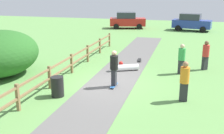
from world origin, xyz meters
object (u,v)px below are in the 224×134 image
at_px(parked_car_blue, 191,22).
at_px(parked_car_red, 127,20).
at_px(skater_riding, 114,67).
at_px(bystander_red, 206,54).
at_px(skateboard_loose, 140,60).
at_px(bystander_orange, 184,80).
at_px(bush_large, 0,53).
at_px(skater_fallen, 124,67).
at_px(bystander_green, 182,58).
at_px(trash_bin, 57,87).

relative_size(parked_car_blue, parked_car_red, 0.99).
distance_m(skater_riding, parked_car_red, 20.65).
xyz_separation_m(bystander_red, parked_car_blue, (-0.72, 16.05, 0.01)).
distance_m(skateboard_loose, bystander_orange, 6.77).
xyz_separation_m(bush_large, skater_fallen, (6.28, 2.64, -1.03)).
relative_size(bystander_red, parked_car_blue, 0.39).
bearing_deg(bush_large, bystander_green, 17.06).
xyz_separation_m(bystander_green, parked_car_blue, (0.60, 17.23, 0.03)).
xyz_separation_m(bush_large, bystander_orange, (9.68, -1.04, -0.28)).
distance_m(bush_large, bystander_green, 9.89).
bearing_deg(bush_large, skateboard_loose, 36.52).
bearing_deg(bystander_red, trash_bin, -136.76).
relative_size(skater_fallen, parked_car_red, 0.36).
height_order(skater_fallen, bystander_green, bystander_green).
distance_m(trash_bin, bystander_green, 7.09).
xyz_separation_m(skater_fallen, parked_car_blue, (3.77, 17.48, 0.76)).
bearing_deg(parked_car_red, bystander_green, -68.32).
xyz_separation_m(parked_car_blue, parked_car_red, (-7.44, -0.02, 0.00)).
bearing_deg(skater_riding, parked_car_red, 100.62).
bearing_deg(skater_fallen, bush_large, -157.16).
bearing_deg(skater_fallen, parked_car_red, 101.84).
relative_size(bush_large, bystander_green, 2.75).
height_order(skater_riding, bystander_orange, skater_riding).
bearing_deg(bystander_green, skateboard_loose, 141.82).
distance_m(bush_large, skater_riding, 6.43).
relative_size(trash_bin, skateboard_loose, 1.10).
distance_m(bystander_orange, bystander_red, 5.24).
height_order(bush_large, parked_car_blue, bush_large).
height_order(bystander_green, parked_car_red, parked_car_red).
xyz_separation_m(skater_fallen, bystander_orange, (3.40, -3.69, 0.75)).
bearing_deg(bush_large, parked_car_red, 82.59).
bearing_deg(bystander_green, trash_bin, -136.40).
xyz_separation_m(skater_riding, parked_car_blue, (3.63, 20.32, -0.05)).
bearing_deg(trash_bin, skater_riding, 40.57).
relative_size(bystander_red, parked_car_red, 0.38).
bearing_deg(parked_car_blue, skater_fallen, -102.18).
bearing_deg(parked_car_red, skater_fallen, -78.16).
bearing_deg(parked_car_blue, bystander_green, -91.99).
xyz_separation_m(trash_bin, bystander_red, (6.44, 6.06, 0.50)).
height_order(skater_fallen, skateboard_loose, skater_fallen).
distance_m(bush_large, parked_car_red, 20.28).
distance_m(skateboard_loose, parked_car_blue, 15.49).
height_order(bystander_red, parked_car_red, parked_car_red).
height_order(skateboard_loose, bystander_red, bystander_red).
distance_m(skater_riding, bystander_red, 6.10).
bearing_deg(bystander_orange, skateboard_loose, 115.65).
distance_m(bush_large, skater_fallen, 6.89).
height_order(bush_large, bystander_red, bush_large).
relative_size(bush_large, parked_car_blue, 1.05).
distance_m(bystander_green, parked_car_red, 18.52).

